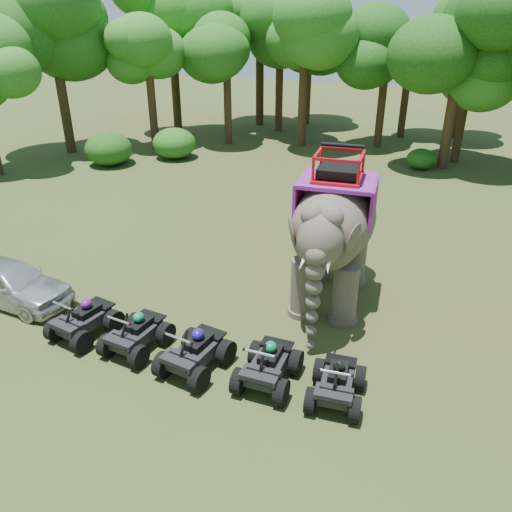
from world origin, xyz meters
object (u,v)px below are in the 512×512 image
object	(u,v)px
atv_3	(268,360)
atv_4	(337,378)
parked_car	(11,282)
atv_1	(136,329)
atv_0	(83,315)
atv_2	(195,347)
elephant	(334,229)

from	to	relation	value
atv_3	atv_4	bearing A→B (deg)	0.28
parked_car	atv_3	world-z (taller)	parked_car
atv_4	atv_1	bearing A→B (deg)	175.66
atv_0	atv_3	size ratio (longest dim) A/B	0.99
parked_car	atv_1	bearing A→B (deg)	-94.56
parked_car	atv_1	distance (m)	5.04
parked_car	atv_2	size ratio (longest dim) A/B	2.18
elephant	atv_0	bearing A→B (deg)	-146.89
elephant	atv_2	size ratio (longest dim) A/B	3.06
atv_0	atv_2	distance (m)	3.58
atv_2	elephant	bearing A→B (deg)	72.54
atv_1	atv_2	world-z (taller)	atv_2
parked_car	atv_0	bearing A→B (deg)	-98.22
parked_car	atv_4	size ratio (longest dim) A/B	2.38
atv_1	atv_4	xyz separation A→B (m)	(5.43, 0.08, -0.03)
parked_car	atv_0	xyz separation A→B (m)	(3.27, -0.65, -0.02)
elephant	atv_2	xyz separation A→B (m)	(-2.28, -4.74, -1.69)
elephant	parked_car	xyz separation A→B (m)	(-9.12, -3.90, -1.69)
parked_car	atv_3	bearing A→B (deg)	-90.99
elephant	atv_0	size ratio (longest dim) A/B	3.15
elephant	parked_car	distance (m)	10.07
atv_4	atv_2	bearing A→B (deg)	178.67
elephant	atv_1	bearing A→B (deg)	-136.82
atv_0	atv_4	size ratio (longest dim) A/B	1.06
atv_0	atv_2	size ratio (longest dim) A/B	0.97
atv_0	atv_2	xyz separation A→B (m)	(3.58, -0.18, 0.02)
elephant	atv_3	distance (m)	4.85
elephant	atv_4	bearing A→B (deg)	-78.58
atv_0	atv_3	xyz separation A→B (m)	(5.47, 0.03, 0.00)
atv_0	atv_4	world-z (taller)	atv_0
atv_4	parked_car	bearing A→B (deg)	171.60
parked_car	atv_1	size ratio (longest dim) A/B	2.28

